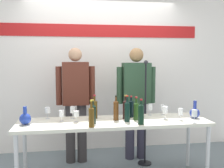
% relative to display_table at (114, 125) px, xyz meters
% --- Properties ---
extents(back_wall, '(4.68, 0.11, 3.00)m').
position_rel_display_table_xyz_m(back_wall, '(0.00, 1.26, 0.79)').
color(back_wall, white).
rests_on(back_wall, ground).
extents(display_table, '(2.39, 0.65, 0.78)m').
position_rel_display_table_xyz_m(display_table, '(0.00, 0.00, 0.00)').
color(display_table, silver).
rests_on(display_table, ground).
extents(decanter_blue_left, '(0.14, 0.14, 0.22)m').
position_rel_display_table_xyz_m(decanter_blue_left, '(-1.07, -0.03, 0.14)').
color(decanter_blue_left, '#1F38A1').
rests_on(decanter_blue_left, display_table).
extents(decanter_blue_right, '(0.13, 0.13, 0.23)m').
position_rel_display_table_xyz_m(decanter_blue_right, '(1.07, -0.03, 0.14)').
color(decanter_blue_right, '#223395').
rests_on(decanter_blue_right, display_table).
extents(presenter_left, '(0.57, 0.22, 1.71)m').
position_rel_display_table_xyz_m(presenter_left, '(-0.46, 0.68, 0.25)').
color(presenter_left, '#332F30').
rests_on(presenter_left, ground).
extents(presenter_right, '(0.60, 0.22, 1.71)m').
position_rel_display_table_xyz_m(presenter_right, '(0.46, 0.68, 0.27)').
color(presenter_right, '#302E40').
rests_on(presenter_right, ground).
extents(wine_bottle_0, '(0.08, 0.08, 0.31)m').
position_rel_display_table_xyz_m(wine_bottle_0, '(-0.23, 0.16, 0.20)').
color(wine_bottle_0, '#493510').
rests_on(wine_bottle_0, display_table).
extents(wine_bottle_1, '(0.07, 0.07, 0.30)m').
position_rel_display_table_xyz_m(wine_bottle_1, '(0.29, -0.24, 0.19)').
color(wine_bottle_1, black).
rests_on(wine_bottle_1, display_table).
extents(wine_bottle_2, '(0.07, 0.07, 0.29)m').
position_rel_display_table_xyz_m(wine_bottle_2, '(-0.27, -0.11, 0.19)').
color(wine_bottle_2, black).
rests_on(wine_bottle_2, display_table).
extents(wine_bottle_3, '(0.07, 0.07, 0.32)m').
position_rel_display_table_xyz_m(wine_bottle_3, '(0.03, 0.02, 0.20)').
color(wine_bottle_3, '#553013').
rests_on(wine_bottle_3, display_table).
extents(wine_bottle_4, '(0.07, 0.07, 0.31)m').
position_rel_display_table_xyz_m(wine_bottle_4, '(0.16, 0.07, 0.20)').
color(wine_bottle_4, black).
rests_on(wine_bottle_4, display_table).
extents(wine_bottle_5, '(0.07, 0.07, 0.33)m').
position_rel_display_table_xyz_m(wine_bottle_5, '(0.15, -0.08, 0.20)').
color(wine_bottle_5, black).
rests_on(wine_bottle_5, display_table).
extents(wine_bottle_6, '(0.07, 0.07, 0.30)m').
position_rel_display_table_xyz_m(wine_bottle_6, '(0.29, -0.00, 0.19)').
color(wine_bottle_6, '#204216').
rests_on(wine_bottle_6, display_table).
extents(wine_bottle_7, '(0.07, 0.07, 0.29)m').
position_rel_display_table_xyz_m(wine_bottle_7, '(0.26, 0.16, 0.19)').
color(wine_bottle_7, black).
rests_on(wine_bottle_7, display_table).
extents(wine_bottle_8, '(0.06, 0.06, 0.31)m').
position_rel_display_table_xyz_m(wine_bottle_8, '(-0.30, -0.27, 0.19)').
color(wine_bottle_8, '#54370E').
rests_on(wine_bottle_8, display_table).
extents(wine_glass_left_0, '(0.07, 0.07, 0.14)m').
position_rel_display_table_xyz_m(wine_glass_left_0, '(-0.47, 0.01, 0.16)').
color(wine_glass_left_0, white).
rests_on(wine_glass_left_0, display_table).
extents(wine_glass_left_1, '(0.06, 0.06, 0.16)m').
position_rel_display_table_xyz_m(wine_glass_left_1, '(-0.51, 0.21, 0.17)').
color(wine_glass_left_1, white).
rests_on(wine_glass_left_1, display_table).
extents(wine_glass_left_2, '(0.07, 0.07, 0.15)m').
position_rel_display_table_xyz_m(wine_glass_left_2, '(-0.83, 0.24, 0.17)').
color(wine_glass_left_2, white).
rests_on(wine_glass_left_2, display_table).
extents(wine_glass_left_3, '(0.06, 0.06, 0.14)m').
position_rel_display_table_xyz_m(wine_glass_left_3, '(-0.65, 0.07, 0.16)').
color(wine_glass_left_3, white).
rests_on(wine_glass_left_3, display_table).
extents(wine_glass_right_0, '(0.06, 0.06, 0.16)m').
position_rel_display_table_xyz_m(wine_glass_right_0, '(0.67, -0.01, 0.17)').
color(wine_glass_right_0, white).
rests_on(wine_glass_right_0, display_table).
extents(wine_glass_right_1, '(0.07, 0.07, 0.14)m').
position_rel_display_table_xyz_m(wine_glass_right_1, '(0.72, 0.22, 0.16)').
color(wine_glass_right_1, white).
rests_on(wine_glass_right_1, display_table).
extents(wine_glass_right_2, '(0.06, 0.06, 0.15)m').
position_rel_display_table_xyz_m(wine_glass_right_2, '(0.84, -0.10, 0.16)').
color(wine_glass_right_2, white).
rests_on(wine_glass_right_2, display_table).
extents(wine_glass_right_3, '(0.06, 0.06, 0.16)m').
position_rel_display_table_xyz_m(wine_glass_right_3, '(0.54, 0.23, 0.17)').
color(wine_glass_right_3, white).
rests_on(wine_glass_right_3, display_table).
extents(wine_glass_right_4, '(0.07, 0.07, 0.16)m').
position_rel_display_table_xyz_m(wine_glass_right_4, '(0.94, -0.27, 0.18)').
color(wine_glass_right_4, white).
rests_on(wine_glass_right_4, display_table).
extents(microphone_stand, '(0.20, 0.20, 1.53)m').
position_rel_display_table_xyz_m(microphone_stand, '(0.54, 0.43, -0.20)').
color(microphone_stand, black).
rests_on(microphone_stand, ground).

